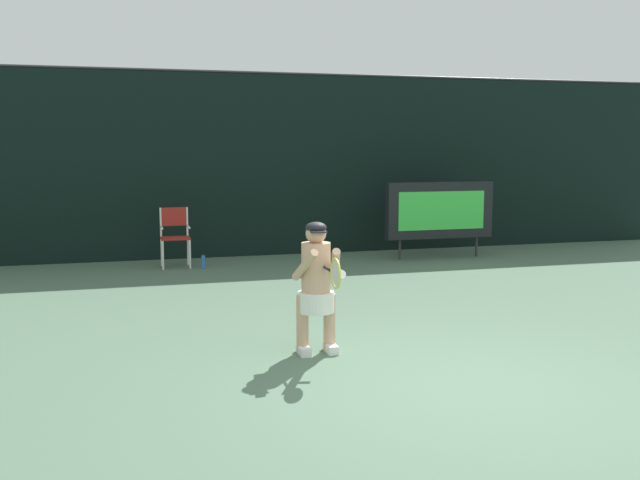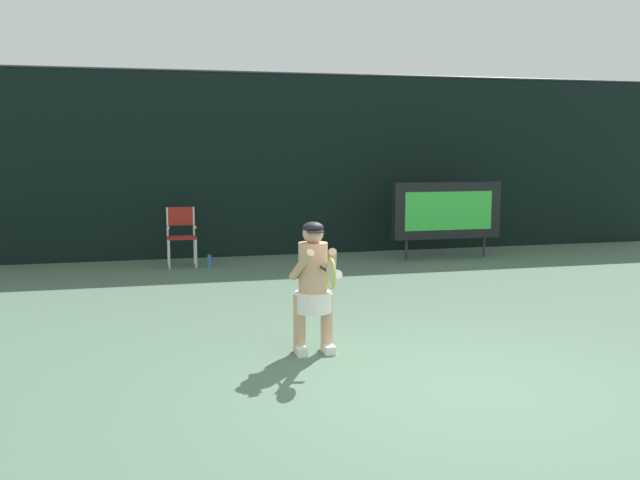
# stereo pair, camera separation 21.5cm
# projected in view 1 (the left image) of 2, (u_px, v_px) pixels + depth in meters

# --- Properties ---
(ground) EXTENTS (18.00, 22.00, 0.03)m
(ground) POSITION_uv_depth(u_px,v_px,m) (473.00, 399.00, 6.27)
(ground) COLOR #4D6953
(backdrop_screen) EXTENTS (18.00, 0.12, 3.66)m
(backdrop_screen) POSITION_uv_depth(u_px,v_px,m) (270.00, 165.00, 14.32)
(backdrop_screen) COLOR black
(backdrop_screen) RESTS_ON ground
(scoreboard) EXTENTS (2.20, 0.21, 1.50)m
(scoreboard) POSITION_uv_depth(u_px,v_px,m) (440.00, 210.00, 13.99)
(scoreboard) COLOR black
(scoreboard) RESTS_ON ground
(umpire_chair) EXTENTS (0.52, 0.44, 1.08)m
(umpire_chair) POSITION_uv_depth(u_px,v_px,m) (175.00, 233.00, 13.03)
(umpire_chair) COLOR white
(umpire_chair) RESTS_ON ground
(water_bottle) EXTENTS (0.07, 0.07, 0.27)m
(water_bottle) POSITION_uv_depth(u_px,v_px,m) (203.00, 262.00, 12.90)
(water_bottle) COLOR blue
(water_bottle) RESTS_ON ground
(tennis_player) EXTENTS (0.53, 0.60, 1.41)m
(tennis_player) POSITION_uv_depth(u_px,v_px,m) (316.00, 283.00, 7.57)
(tennis_player) COLOR white
(tennis_player) RESTS_ON ground
(tennis_racket) EXTENTS (0.03, 0.60, 0.31)m
(tennis_racket) POSITION_uv_depth(u_px,v_px,m) (335.00, 273.00, 7.07)
(tennis_racket) COLOR black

